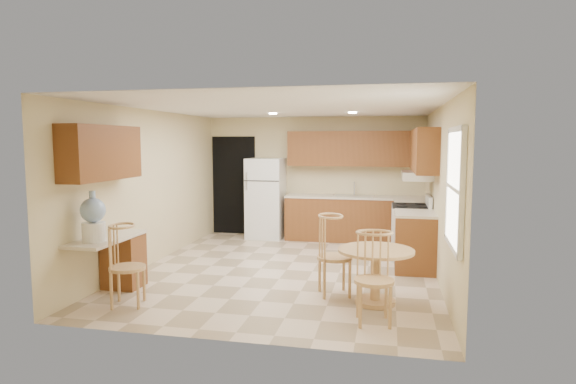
% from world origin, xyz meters
% --- Properties ---
extents(floor, '(5.50, 5.50, 0.00)m').
position_xyz_m(floor, '(0.00, 0.00, 0.00)').
color(floor, beige).
rests_on(floor, ground).
extents(ceiling, '(4.50, 5.50, 0.02)m').
position_xyz_m(ceiling, '(0.00, 0.00, 2.50)').
color(ceiling, white).
rests_on(ceiling, wall_back).
extents(wall_back, '(4.50, 0.02, 2.50)m').
position_xyz_m(wall_back, '(0.00, 2.75, 1.25)').
color(wall_back, tan).
rests_on(wall_back, floor).
extents(wall_front, '(4.50, 0.02, 2.50)m').
position_xyz_m(wall_front, '(0.00, -2.75, 1.25)').
color(wall_front, tan).
rests_on(wall_front, floor).
extents(wall_left, '(0.02, 5.50, 2.50)m').
position_xyz_m(wall_left, '(-2.25, 0.00, 1.25)').
color(wall_left, tan).
rests_on(wall_left, floor).
extents(wall_right, '(0.02, 5.50, 2.50)m').
position_xyz_m(wall_right, '(2.25, 0.00, 1.25)').
color(wall_right, tan).
rests_on(wall_right, floor).
extents(doorway, '(0.90, 0.02, 2.10)m').
position_xyz_m(doorway, '(-1.75, 2.73, 1.05)').
color(doorway, black).
rests_on(doorway, floor).
extents(base_cab_back, '(2.75, 0.60, 0.87)m').
position_xyz_m(base_cab_back, '(0.88, 2.45, 0.43)').
color(base_cab_back, brown).
rests_on(base_cab_back, floor).
extents(counter_back, '(2.75, 0.63, 0.04)m').
position_xyz_m(counter_back, '(0.88, 2.45, 0.89)').
color(counter_back, beige).
rests_on(counter_back, base_cab_back).
extents(base_cab_right_a, '(0.60, 0.59, 0.87)m').
position_xyz_m(base_cab_right_a, '(1.95, 1.85, 0.43)').
color(base_cab_right_a, brown).
rests_on(base_cab_right_a, floor).
extents(counter_right_a, '(0.63, 0.59, 0.04)m').
position_xyz_m(counter_right_a, '(1.95, 1.85, 0.89)').
color(counter_right_a, beige).
rests_on(counter_right_a, base_cab_right_a).
extents(base_cab_right_b, '(0.60, 0.80, 0.87)m').
position_xyz_m(base_cab_right_b, '(1.95, 0.40, 0.43)').
color(base_cab_right_b, brown).
rests_on(base_cab_right_b, floor).
extents(counter_right_b, '(0.63, 0.80, 0.04)m').
position_xyz_m(counter_right_b, '(1.95, 0.40, 0.89)').
color(counter_right_b, beige).
rests_on(counter_right_b, base_cab_right_b).
extents(upper_cab_back, '(2.75, 0.33, 0.70)m').
position_xyz_m(upper_cab_back, '(0.88, 2.58, 1.85)').
color(upper_cab_back, brown).
rests_on(upper_cab_back, wall_back).
extents(upper_cab_right, '(0.33, 2.42, 0.70)m').
position_xyz_m(upper_cab_right, '(2.08, 1.21, 1.85)').
color(upper_cab_right, brown).
rests_on(upper_cab_right, wall_right).
extents(upper_cab_left, '(0.33, 1.40, 0.70)m').
position_xyz_m(upper_cab_left, '(-2.08, -1.60, 1.85)').
color(upper_cab_left, brown).
rests_on(upper_cab_left, wall_left).
extents(sink, '(0.78, 0.44, 0.01)m').
position_xyz_m(sink, '(0.85, 2.45, 0.91)').
color(sink, silver).
rests_on(sink, counter_back).
extents(range_hood, '(0.50, 0.76, 0.14)m').
position_xyz_m(range_hood, '(2.00, 1.18, 1.42)').
color(range_hood, silver).
rests_on(range_hood, upper_cab_right).
extents(desk_pedestal, '(0.48, 0.42, 0.72)m').
position_xyz_m(desk_pedestal, '(-2.00, -1.32, 0.36)').
color(desk_pedestal, brown).
rests_on(desk_pedestal, floor).
extents(desk_top, '(0.50, 1.20, 0.04)m').
position_xyz_m(desk_top, '(-2.00, -1.70, 0.75)').
color(desk_top, beige).
rests_on(desk_top, desk_pedestal).
extents(window, '(0.06, 1.12, 1.30)m').
position_xyz_m(window, '(2.23, -1.85, 1.50)').
color(window, white).
rests_on(window, wall_right).
extents(can_light_a, '(0.14, 0.14, 0.02)m').
position_xyz_m(can_light_a, '(-0.50, 1.20, 2.48)').
color(can_light_a, white).
rests_on(can_light_a, ceiling).
extents(can_light_b, '(0.14, 0.14, 0.02)m').
position_xyz_m(can_light_b, '(0.90, 1.20, 2.48)').
color(can_light_b, white).
rests_on(can_light_b, ceiling).
extents(refrigerator, '(0.73, 0.71, 1.65)m').
position_xyz_m(refrigerator, '(-0.95, 2.40, 0.82)').
color(refrigerator, white).
rests_on(refrigerator, floor).
extents(stove, '(0.65, 0.76, 1.09)m').
position_xyz_m(stove, '(1.92, 1.18, 0.47)').
color(stove, white).
rests_on(stove, floor).
extents(dining_table, '(0.93, 0.93, 0.69)m').
position_xyz_m(dining_table, '(1.40, -1.31, 0.45)').
color(dining_table, tan).
rests_on(dining_table, floor).
extents(chair_table_a, '(0.46, 0.59, 1.04)m').
position_xyz_m(chair_table_a, '(0.87, -1.16, 0.63)').
color(chair_table_a, tan).
rests_on(chair_table_a, floor).
extents(chair_table_b, '(0.44, 0.45, 1.00)m').
position_xyz_m(chair_table_b, '(1.40, -2.05, 0.61)').
color(chair_table_b, tan).
rests_on(chair_table_b, floor).
extents(chair_desk, '(0.44, 0.56, 0.98)m').
position_xyz_m(chair_desk, '(-1.55, -2.08, 0.60)').
color(chair_desk, tan).
rests_on(chair_desk, floor).
extents(water_crock, '(0.30, 0.30, 0.63)m').
position_xyz_m(water_crock, '(-2.00, -1.96, 1.05)').
color(water_crock, white).
rests_on(water_crock, desk_top).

